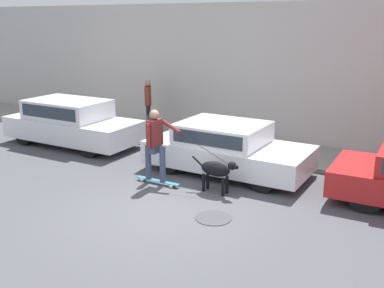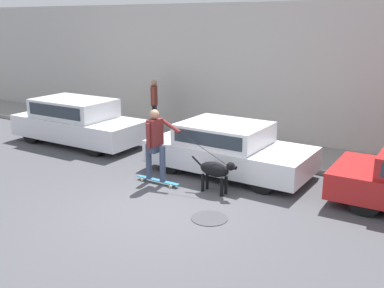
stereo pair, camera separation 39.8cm
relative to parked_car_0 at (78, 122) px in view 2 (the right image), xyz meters
The scene contains 9 objects.
ground_plane 5.83m from the parked_car_0, 27.90° to the right, with size 36.00×36.00×0.00m, color #47474C.
back_wall 6.22m from the parked_car_0, 32.38° to the left, with size 32.00×0.30×4.13m.
sidewalk_curb 5.54m from the parked_car_0, 21.77° to the left, with size 30.00×2.06×0.13m.
parked_car_0 is the anchor object (origin of this frame).
parked_car_1 5.11m from the parked_car_0, ahead, with size 3.96×1.86×1.23m.
dog 5.68m from the parked_car_0, 13.63° to the right, with size 1.13×0.36×0.77m.
skateboarder 4.37m from the parked_car_0, 20.64° to the right, with size 2.34×0.56×1.72m.
pedestrian_with_bag 2.54m from the parked_car_0, 60.00° to the left, with size 0.47×0.62×1.65m.
manhole_cover 6.62m from the parked_car_0, 22.72° to the right, with size 0.70×0.70×0.01m.
Camera 2 is at (4.84, -6.59, 3.62)m, focal length 42.00 mm.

